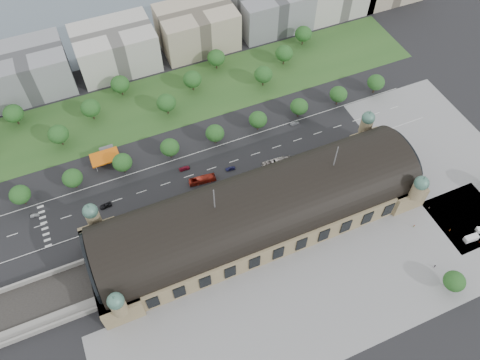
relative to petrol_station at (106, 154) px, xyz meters
name	(u,v)px	position (x,y,z in m)	size (l,w,h in m)	color
ground	(258,223)	(53.91, -65.28, -2.95)	(900.00, 900.00, 0.00)	black
station	(259,211)	(53.91, -65.28, 7.33)	(150.00, 48.40, 44.30)	#937E5B
track_cutting	(9,320)	(-56.09, -67.49, -2.25)	(70.00, 24.00, 3.10)	black
plaza_south	(325,300)	(63.91, -109.28, -2.95)	(190.00, 48.00, 0.12)	gray
plaza_east	(442,155)	(156.91, -65.28, -2.95)	(56.00, 100.00, 0.12)	gray
road_slab	(189,176)	(33.91, -27.28, -2.95)	(260.00, 26.00, 0.10)	black
grass_belt	(164,101)	(38.91, 27.72, -2.95)	(300.00, 45.00, 0.10)	#295120
petrol_station	(106,154)	(0.00, 0.00, 0.00)	(14.00, 13.00, 5.05)	#D7600C
office_2	(27,71)	(-26.09, 67.72, 9.05)	(45.00, 32.00, 24.00)	gray
office_3	(116,48)	(23.91, 67.72, 9.05)	(45.00, 32.00, 24.00)	#B3B0AA
office_4	(197,28)	(73.91, 67.72, 9.05)	(45.00, 32.00, 24.00)	#B5A88E
office_5	(272,8)	(123.91, 67.72, 9.05)	(45.00, 32.00, 24.00)	gray
tree_row_1	(20,195)	(-42.09, -12.28, 4.48)	(9.60, 9.60, 11.52)	#2D2116
tree_row_2	(72,178)	(-18.09, -12.28, 4.48)	(9.60, 9.60, 11.52)	#2D2116
tree_row_3	(122,162)	(5.91, -12.28, 4.48)	(9.60, 9.60, 11.52)	#2D2116
tree_row_4	(170,147)	(29.91, -12.28, 4.48)	(9.60, 9.60, 11.52)	#2D2116
tree_row_5	(215,133)	(53.91, -12.28, 4.48)	(9.60, 9.60, 11.52)	#2D2116
tree_row_6	(258,120)	(77.91, -12.28, 4.48)	(9.60, 9.60, 11.52)	#2D2116
tree_row_7	(299,107)	(101.91, -12.28, 4.48)	(9.60, 9.60, 11.52)	#2D2116
tree_row_8	(338,94)	(125.91, -12.28, 4.48)	(9.60, 9.60, 11.52)	#2D2116
tree_row_9	(376,82)	(149.91, -12.28, 4.48)	(9.60, 9.60, 11.52)	#2D2116
tree_belt_2	(13,113)	(-38.09, 41.72, 5.10)	(10.40, 10.40, 12.48)	#2D2116
tree_belt_3	(58,134)	(-19.09, 17.72, 5.10)	(10.40, 10.40, 12.48)	#2D2116
tree_belt_4	(90,108)	(-0.09, 29.72, 5.10)	(10.40, 10.40, 12.48)	#2D2116
tree_belt_5	(120,84)	(18.91, 41.72, 5.10)	(10.40, 10.40, 12.48)	#2D2116
tree_belt_6	(166,103)	(37.91, 17.72, 5.10)	(10.40, 10.40, 12.48)	#2D2116
tree_belt_7	(192,79)	(56.91, 29.72, 5.10)	(10.40, 10.40, 12.48)	#2D2116
tree_belt_8	(216,58)	(75.91, 41.72, 5.10)	(10.40, 10.40, 12.48)	#2D2116
tree_belt_9	(263,74)	(94.91, 17.72, 5.10)	(10.40, 10.40, 12.48)	#2D2116
tree_belt_10	(284,53)	(113.91, 29.72, 5.10)	(10.40, 10.40, 12.48)	#2D2116
tree_belt_11	(303,34)	(132.91, 41.72, 5.10)	(10.40, 10.40, 12.48)	#2D2116
tree_plaza_s	(454,281)	(113.91, -125.28, 3.86)	(9.00, 9.00, 10.64)	#2D2116
traffic_car_1	(35,215)	(-39.12, -21.17, -2.30)	(1.38, 3.96, 1.31)	gray
traffic_car_2	(106,206)	(-7.83, -28.82, -2.18)	(2.56, 5.56, 1.54)	black
traffic_car_3	(184,168)	(33.41, -22.47, -2.17)	(2.19, 5.39, 1.57)	maroon
traffic_car_4	(230,168)	(54.24, -31.51, -2.13)	(1.93, 4.81, 1.64)	#1A1B4A
traffic_car_5	(295,123)	(97.75, -16.73, -2.14)	(1.71, 4.90, 1.61)	#595B61
parked_car_0	(121,223)	(-3.68, -40.69, -2.28)	(1.42, 4.07, 1.34)	black
parked_car_1	(107,227)	(-10.03, -40.28, -2.19)	(2.51, 5.43, 1.51)	maroon
parked_car_2	(117,228)	(-6.07, -42.55, -2.18)	(2.15, 5.28, 1.53)	#1A204A
parked_car_3	(100,229)	(-12.96, -40.28, -2.25)	(1.65, 4.10, 1.40)	#505157
parked_car_4	(135,225)	(2.14, -44.28, -2.31)	(1.36, 3.90, 1.28)	silver
parked_car_5	(155,210)	(12.75, -40.28, -2.20)	(2.47, 5.36, 1.49)	gray
parked_car_6	(149,220)	(8.67, -44.28, -2.14)	(2.27, 5.59, 1.62)	black
bus_west	(202,180)	(38.92, -33.28, -1.12)	(3.08, 13.17, 3.67)	#B02A1C
bus_mid	(279,162)	(77.62, -38.28, -1.12)	(3.07, 13.13, 3.66)	beige
bus_east	(274,163)	(75.44, -37.34, -1.28)	(2.81, 12.00, 3.34)	silver
van_south	(470,239)	(137.03, -110.39, -1.63)	(6.56, 3.01, 2.77)	silver
pedestrian_0	(414,226)	(118.15, -94.91, -2.11)	(0.82, 0.47, 1.68)	gray
pedestrian_1	(450,230)	(131.64, -103.14, -1.97)	(0.72, 0.47, 1.96)	gray
pedestrian_2	(429,208)	(130.66, -89.48, -2.16)	(0.77, 0.44, 1.59)	gray
pedestrian_3	(480,242)	(139.98, -113.53, -2.04)	(1.06, 0.51, 1.81)	gray
pedestrian_4	(435,266)	(114.27, -115.08, -2.10)	(1.09, 0.47, 1.69)	gray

